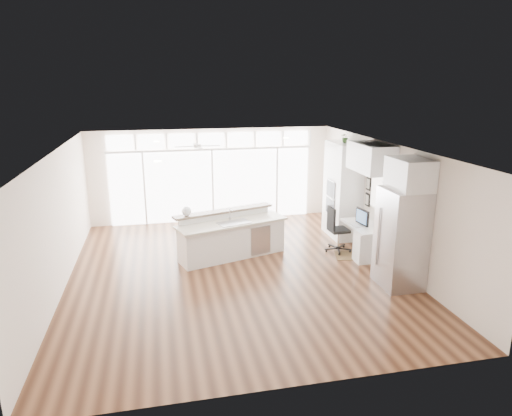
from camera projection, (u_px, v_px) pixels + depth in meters
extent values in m
cube|color=#412314|center=(236.00, 272.00, 9.95)|extent=(7.00, 8.00, 0.02)
cube|color=silver|center=(234.00, 148.00, 9.22)|extent=(7.00, 8.00, 0.02)
cube|color=white|center=(212.00, 175.00, 13.35)|extent=(7.00, 0.04, 2.70)
cube|color=white|center=(288.00, 297.00, 5.82)|extent=(7.00, 0.04, 2.70)
cube|color=white|center=(58.00, 223.00, 8.87)|extent=(0.04, 8.00, 2.70)
cube|color=white|center=(388.00, 203.00, 10.30)|extent=(0.04, 8.00, 2.70)
cube|color=white|center=(213.00, 186.00, 13.37)|extent=(5.80, 0.06, 2.08)
cube|color=white|center=(211.00, 140.00, 13.01)|extent=(5.90, 0.06, 0.40)
cube|color=silver|center=(380.00, 192.00, 10.52)|extent=(0.04, 0.85, 0.85)
cube|color=silver|center=(197.00, 142.00, 11.81)|extent=(1.16, 1.16, 0.32)
cube|color=#EDE7C9|center=(233.00, 148.00, 9.41)|extent=(3.40, 3.00, 0.02)
cube|color=white|center=(343.00, 190.00, 11.95)|extent=(0.64, 1.20, 2.50)
cube|color=white|center=(364.00, 240.00, 10.77)|extent=(0.72, 1.30, 0.76)
cube|color=white|center=(371.00, 158.00, 10.24)|extent=(0.64, 1.30, 0.64)
cube|color=#B0B0B5|center=(401.00, 238.00, 9.04)|extent=(0.76, 0.90, 2.00)
cube|color=white|center=(410.00, 174.00, 8.71)|extent=(0.64, 0.90, 0.60)
cube|color=black|center=(368.00, 192.00, 11.14)|extent=(0.06, 0.22, 0.80)
cube|color=white|center=(232.00, 236.00, 10.67)|extent=(2.79, 1.73, 1.04)
cube|color=#342210|center=(354.00, 256.00, 10.84)|extent=(1.01, 0.83, 0.01)
cube|color=black|center=(339.00, 230.00, 11.00)|extent=(0.60, 0.56, 1.11)
sphere|color=white|center=(187.00, 211.00, 10.38)|extent=(0.26, 0.26, 0.22)
cube|color=black|center=(362.00, 217.00, 10.59)|extent=(0.15, 0.50, 0.41)
cube|color=silver|center=(355.00, 225.00, 10.61)|extent=(0.13, 0.34, 0.02)
imported|color=#305424|center=(345.00, 138.00, 11.59)|extent=(0.28, 0.30, 0.21)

